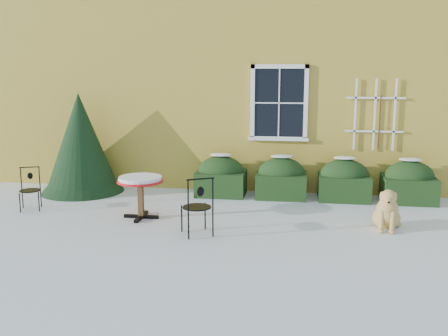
% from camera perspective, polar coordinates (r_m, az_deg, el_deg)
% --- Properties ---
extents(ground, '(80.00, 80.00, 0.00)m').
position_cam_1_polar(ground, '(8.40, -1.03, -7.33)').
color(ground, white).
rests_on(ground, ground).
extents(house, '(12.40, 8.40, 6.40)m').
position_cam_1_polar(house, '(14.93, 3.54, 13.16)').
color(house, gold).
rests_on(house, ground).
extents(hedge_row, '(4.95, 0.80, 0.91)m').
position_cam_1_polar(hedge_row, '(10.65, 10.08, -1.32)').
color(hedge_row, black).
rests_on(hedge_row, ground).
extents(evergreen_shrub, '(1.81, 1.81, 2.19)m').
position_cam_1_polar(evergreen_shrub, '(11.44, -16.01, 1.70)').
color(evergreen_shrub, black).
rests_on(evergreen_shrub, ground).
extents(bistro_table, '(0.84, 0.84, 0.77)m').
position_cam_1_polar(bistro_table, '(9.14, -9.55, -1.78)').
color(bistro_table, black).
rests_on(bistro_table, ground).
extents(patio_chair_near, '(0.59, 0.59, 0.99)m').
position_cam_1_polar(patio_chair_near, '(8.13, -3.03, -4.34)').
color(patio_chair_near, black).
rests_on(patio_chair_near, ground).
extents(patio_chair_far, '(0.47, 0.47, 0.82)m').
position_cam_1_polar(patio_chair_far, '(10.35, -21.29, -2.22)').
color(patio_chair_far, black).
rests_on(patio_chair_far, ground).
extents(dog, '(0.54, 0.81, 0.75)m').
position_cam_1_polar(dog, '(8.89, 18.13, -4.83)').
color(dog, '#D8B061').
rests_on(dog, ground).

